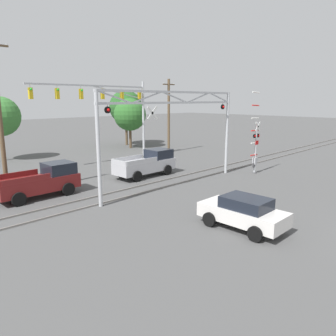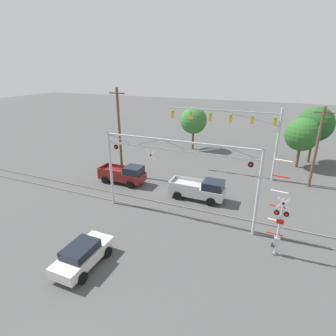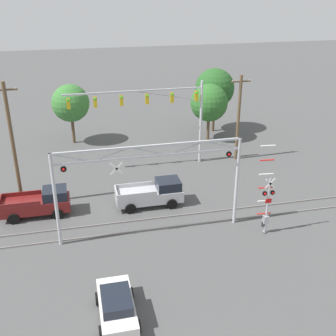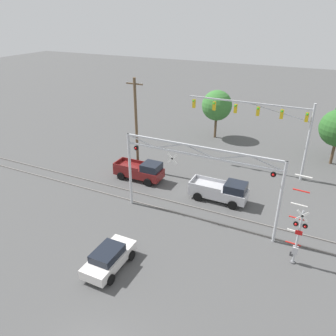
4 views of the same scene
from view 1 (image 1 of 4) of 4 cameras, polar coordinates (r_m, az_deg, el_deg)
The scene contains 13 objects.
rail_track_near at distance 23.25m, azimuth 0.67°, elevation -2.99°, with size 80.00×0.08×0.10m, color gray.
rail_track_far at distance 24.24m, azimuth -1.77°, elevation -2.37°, with size 80.00×0.08×0.10m, color gray.
crossing_gantry at distance 22.31m, azimuth 1.19°, elevation 8.41°, with size 12.50×0.27×6.56m.
crossing_signal_mast at distance 27.68m, azimuth 14.97°, elevation 3.66°, with size 1.34×0.35×6.61m.
traffic_signal_span at distance 32.91m, azimuth -9.37°, elevation 11.14°, with size 12.46×0.39×7.84m.
pickup_truck_lead at distance 26.15m, azimuth -3.62°, elevation 0.79°, with size 5.15×2.12×2.02m.
pickup_truck_following at distance 21.99m, azimuth -21.17°, elevation -2.14°, with size 4.98×2.12×2.02m.
sedan_waiting at distance 15.95m, azimuth 12.97°, elevation -7.48°, with size 2.05×4.12×1.56m.
utility_pole_left at distance 22.65m, azimuth -27.28°, elevation 8.06°, with size 1.80×0.28×9.74m.
utility_pole_right at distance 37.63m, azimuth 0.12°, elevation 9.21°, with size 1.80×0.28×8.24m.
background_tree_beyond_span at distance 41.23m, azimuth -6.66°, elevation 9.21°, with size 3.99×3.99×6.16m.
background_tree_far_left_verge at distance 36.40m, azimuth -27.23°, elevation 7.97°, with size 3.90×3.90×6.33m.
background_tree_far_right_verge at distance 44.20m, azimuth -7.35°, elevation 10.46°, with size 4.38×4.38×7.21m.
Camera 1 is at (-16.13, -1.43, 6.01)m, focal length 35.00 mm.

